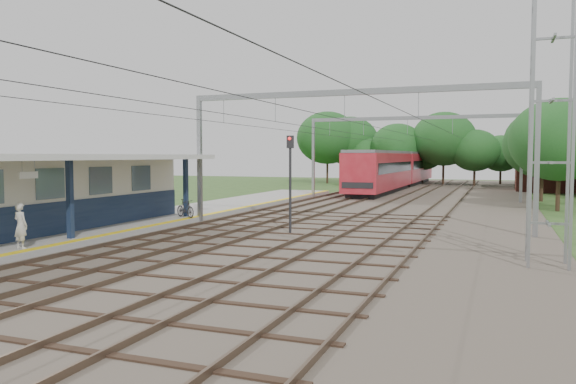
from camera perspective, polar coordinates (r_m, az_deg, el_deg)
The scene contains 15 objects.
ground at distance 16.48m, azimuth -19.82°, elevation -9.57°, with size 160.00×160.00×0.00m, color #2D4C1E.
ballast_bed at distance 42.80m, azimuth 11.97°, elevation -1.31°, with size 18.00×90.00×0.10m, color #473D33.
platform at distance 31.94m, azimuth -13.70°, elevation -2.79°, with size 5.00×52.00×0.35m, color gray.
yellow_stripe at distance 30.70m, azimuth -10.24°, elevation -2.66°, with size 0.45×52.00×0.01m, color yellow.
station_building at distance 27.29m, azimuth -24.53°, elevation -0.16°, with size 3.41×18.00×3.40m.
canopy at distance 25.75m, azimuth -24.46°, elevation 3.20°, with size 6.40×20.00×3.44m.
rail_tracks at distance 43.24m, azimuth 8.70°, elevation -1.05°, with size 11.80×88.00×0.15m.
catenary_system at distance 38.14m, azimuth 10.07°, elevation 6.33°, with size 17.22×88.00×7.00m.
lattice_pylon at distance 20.33m, azimuth 25.26°, elevation 9.79°, with size 1.30×1.30×12.00m.
tree_band at distance 69.59m, azimuth 15.34°, elevation 4.55°, with size 31.72×30.88×8.82m.
house_far at distance 64.38m, azimuth 25.72°, elevation 2.89°, with size 8.00×6.12×8.66m.
person at distance 22.57m, azimuth -25.52°, elevation -3.09°, with size 0.62×0.40×1.69m, color beige.
bicycle at distance 31.20m, azimuth -10.39°, elevation -1.64°, with size 0.47×1.67×1.00m, color black.
train at distance 65.66m, azimuth 11.14°, elevation 2.38°, with size 3.16×39.27×4.13m.
signal_post at distance 26.07m, azimuth 0.23°, elevation 2.13°, with size 0.35×0.30×4.66m.
Camera 1 is at (10.50, -12.14, 3.72)m, focal length 35.00 mm.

